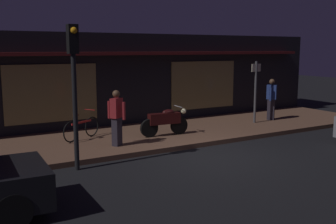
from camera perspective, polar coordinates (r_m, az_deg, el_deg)
name	(u,v)px	position (r m, az deg, el deg)	size (l,w,h in m)	color
ground_plane	(213,156)	(11.42, 6.42, -6.33)	(60.00, 60.00, 0.00)	black
sidewalk_slab	(161,134)	(13.85, -1.01, -3.22)	(18.00, 4.00, 0.15)	brown
storefront_building	(121,78)	(16.62, -6.78, 4.80)	(18.00, 3.30, 3.60)	black
motorcycle	(165,121)	(13.22, -0.39, -1.28)	(1.70, 0.55, 0.97)	black
bicycle_parked	(82,128)	(13.00, -12.29, -2.29)	(1.45, 0.88, 0.91)	black
person_photographer	(117,117)	(11.86, -7.39, -0.68)	(0.44, 0.56, 1.67)	#28232D
person_bystander	(271,98)	(16.65, 14.61, 1.90)	(0.54, 0.44, 1.67)	#28232D
sign_post	(256,88)	(15.80, 12.45, 3.37)	(0.44, 0.09, 2.40)	#47474C
traffic_light_pole	(74,71)	(9.95, -13.37, 5.69)	(0.24, 0.33, 3.60)	black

